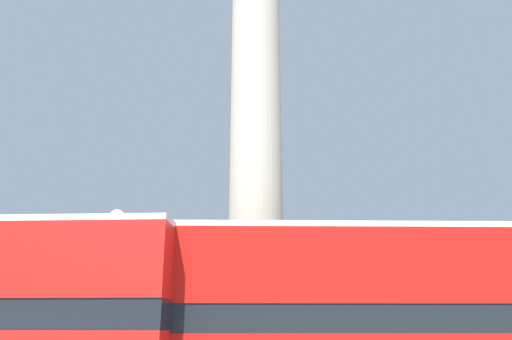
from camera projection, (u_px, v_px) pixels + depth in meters
monument_column at (256, 188)px, 16.02m from camera, size 6.34×6.34×24.05m
bus_b at (302, 320)px, 10.65m from camera, size 10.85×2.74×4.30m
street_lamp at (111, 294)px, 13.19m from camera, size 0.43×0.43×5.35m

